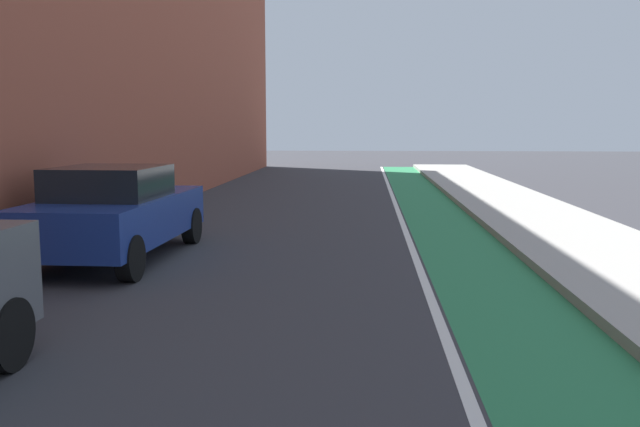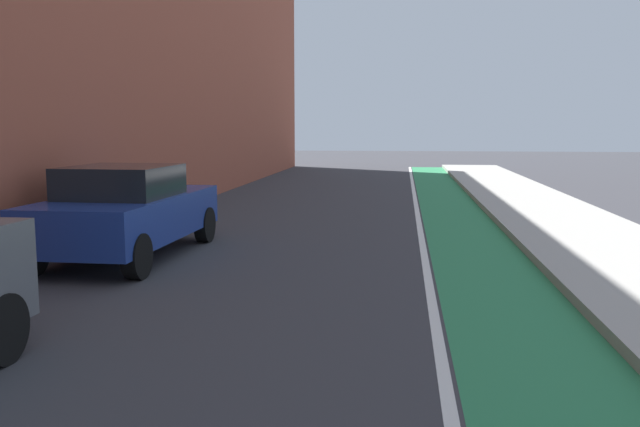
{
  "view_description": "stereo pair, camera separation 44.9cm",
  "coord_description": "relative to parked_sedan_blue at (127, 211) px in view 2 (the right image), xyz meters",
  "views": [
    {
      "loc": [
        1.29,
        4.83,
        2.16
      ],
      "look_at": [
        0.72,
        13.03,
        1.08
      ],
      "focal_mm": 37.43,
      "sensor_mm": 36.0,
      "label": 1
    },
    {
      "loc": [
        1.73,
        4.87,
        2.16
      ],
      "look_at": [
        0.72,
        13.03,
        1.08
      ],
      "focal_mm": 37.43,
      "sensor_mm": 36.0,
      "label": 2
    }
  ],
  "objects": [
    {
      "name": "parked_sedan_blue",
      "position": [
        0.0,
        0.0,
        0.0
      ],
      "size": [
        1.9,
        4.24,
        1.53
      ],
      "color": "navy",
      "rests_on": "ground"
    },
    {
      "name": "bike_lane_paint",
      "position": [
        5.79,
        4.16,
        -0.78
      ],
      "size": [
        1.6,
        42.91,
        0.0
      ],
      "primitive_type": "cube",
      "color": "#2D8451",
      "rests_on": "ground"
    },
    {
      "name": "sidewalk_right",
      "position": [
        8.0,
        4.16,
        -0.71
      ],
      "size": [
        2.81,
        42.91,
        0.14
      ],
      "primitive_type": "cube",
      "color": "#A8A59E",
      "rests_on": "ground"
    },
    {
      "name": "lane_divider_stripe",
      "position": [
        4.89,
        4.16,
        -0.78
      ],
      "size": [
        0.12,
        42.91,
        0.0
      ],
      "primitive_type": "cube",
      "color": "white",
      "rests_on": "ground"
    },
    {
      "name": "ground_plane",
      "position": [
        2.77,
        2.16,
        -0.78
      ],
      "size": [
        94.4,
        94.4,
        0.0
      ],
      "primitive_type": "plane",
      "color": "#38383D"
    }
  ]
}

